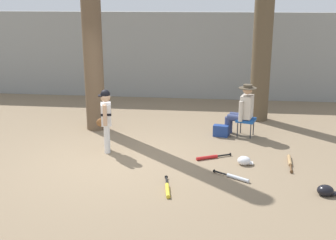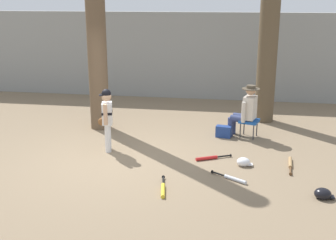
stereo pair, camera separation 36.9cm
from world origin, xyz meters
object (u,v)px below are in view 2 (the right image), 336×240
Objects in this scene: handbag_beside_stool at (224,132)px; batting_helmet_white at (244,162)px; young_ballplayer at (107,116)px; bat_wood_tan at (290,164)px; folding_stool at (249,122)px; bat_aluminum_silver at (232,178)px; batting_helmet_black at (323,194)px; bat_yellow_trainer at (163,189)px; bat_red_barrel at (209,158)px; tree_behind_spectator at (270,14)px; tree_near_player at (96,18)px; seated_spectator at (245,109)px.

handbag_beside_stool is 1.13× the size of batting_helmet_white.
bat_wood_tan is (3.66, -0.25, -0.71)m from young_ballplayer.
folding_stool is 2.50m from bat_aluminum_silver.
batting_helmet_white is (0.44, -1.67, -0.06)m from handbag_beside_stool.
batting_helmet_black is at bearing -75.03° from bat_wood_tan.
handbag_beside_stool is 2.00m from bat_wood_tan.
bat_yellow_trainer is 1.67m from bat_red_barrel.
young_ballplayer is 4.14× the size of batting_helmet_black.
bat_yellow_trainer is at bearing -176.80° from batting_helmet_black.
batting_helmet_white reaches higher than bat_red_barrel.
tree_behind_spectator is 4.14m from batting_helmet_white.
young_ballplayer is 2.89m from batting_helmet_white.
bat_aluminum_silver is (3.24, -2.62, -2.57)m from tree_near_player.
handbag_beside_stool is at bearing -122.26° from tree_behind_spectator.
folding_stool reaches higher than bat_wood_tan.
tree_behind_spectator reaches higher than bat_aluminum_silver.
bat_wood_tan is (4.31, -1.76, -2.57)m from tree_near_player.
bat_yellow_trainer is (1.47, -1.72, -0.71)m from young_ballplayer.
seated_spectator reaches higher than bat_aluminum_silver.
handbag_beside_stool is at bearing -170.76° from folding_stool.
bat_yellow_trainer is (-1.84, -4.51, -2.64)m from tree_behind_spectator.
young_ballplayer is 2.04× the size of bat_aluminum_silver.
young_ballplayer reaches higher than folding_stool.
batting_helmet_white is at bearing -99.27° from tree_behind_spectator.
batting_helmet_white is (1.32, 1.32, 0.04)m from bat_yellow_trainer.
batting_helmet_white is (3.44, -1.92, -2.53)m from tree_near_player.
tree_near_player is at bearing 113.36° from young_ballplayer.
batting_helmet_black is at bearing -33.50° from tree_near_player.
batting_helmet_white is (0.19, 0.71, 0.04)m from bat_aluminum_silver.
tree_behind_spectator is 5.13m from batting_helmet_black.
tree_near_player is at bearing 150.84° from batting_helmet_white.
tree_near_player reaches higher than bat_red_barrel.
handbag_beside_stool is at bearing 28.26° from young_ballplayer.
batting_helmet_black reaches higher than batting_helmet_white.
young_ballplayer is 2.73m from handbag_beside_stool.
batting_helmet_black is (4.67, -3.09, -2.53)m from tree_near_player.
tree_behind_spectator is 8.69× the size of bat_red_barrel.
young_ballplayer is 3.74m from bat_wood_tan.
bat_red_barrel is (-1.18, -2.97, -2.64)m from tree_behind_spectator.
batting_helmet_black reaches higher than bat_red_barrel.
tree_near_player reaches higher than handbag_beside_stool.
bat_yellow_trainer is (-1.12, -0.61, 0.00)m from bat_aluminum_silver.
batting_helmet_white is at bearing -75.16° from handbag_beside_stool.
seated_spectator is at bearing 112.26° from batting_helmet_black.
batting_helmet_black is at bearing -59.46° from handbag_beside_stool.
batting_helmet_white is (-0.02, -1.78, -0.57)m from seated_spectator.
tree_near_player is 4.16m from tree_behind_spectator.
young_ballplayer is 3.22m from folding_stool.
tree_behind_spectator is at bearing 70.52° from seated_spectator.
seated_spectator is 1.46× the size of bat_wood_tan.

